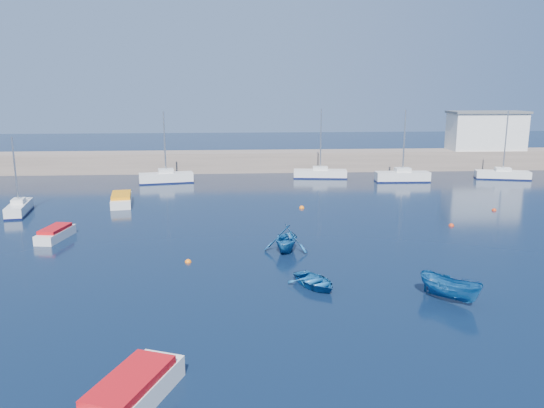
{
  "coord_description": "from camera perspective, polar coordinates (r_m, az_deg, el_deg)",
  "views": [
    {
      "loc": [
        -4.52,
        -25.14,
        10.9
      ],
      "look_at": [
        -1.58,
        17.37,
        1.6
      ],
      "focal_mm": 35.0,
      "sensor_mm": 36.0,
      "label": 1
    }
  ],
  "objects": [
    {
      "name": "buoy_0",
      "position": [
        34.59,
        -9.01,
        -6.22
      ],
      "size": [
        0.43,
        0.43,
        0.43
      ],
      "primitive_type": "sphere",
      "color": "orange",
      "rests_on": "ground"
    },
    {
      "name": "buoy_4",
      "position": [
        52.45,
        22.77,
        -0.66
      ],
      "size": [
        0.42,
        0.42,
        0.42
      ],
      "primitive_type": "sphere",
      "color": "red",
      "rests_on": "ground"
    },
    {
      "name": "ground",
      "position": [
        27.77,
        5.84,
        -10.86
      ],
      "size": [
        220.0,
        220.0,
        0.0
      ],
      "primitive_type": "plane",
      "color": "black",
      "rests_on": "ground"
    },
    {
      "name": "dinghy_left",
      "position": [
        36.17,
        1.57,
        -3.72
      ],
      "size": [
        3.83,
        4.16,
        1.83
      ],
      "primitive_type": "imported",
      "rotation": [
        0.0,
        0.0,
        -0.27
      ],
      "color": "#14518D",
      "rests_on": "ground"
    },
    {
      "name": "harbor_office",
      "position": [
        79.29,
        22.06,
        7.22
      ],
      "size": [
        10.0,
        4.0,
        5.0
      ],
      "primitive_type": "cube",
      "color": "silver",
      "rests_on": "back_wall"
    },
    {
      "name": "motorboat_3",
      "position": [
        20.21,
        -14.95,
        -18.99
      ],
      "size": [
        3.38,
        5.17,
        1.14
      ],
      "rotation": [
        0.0,
        0.0,
        -0.38
      ],
      "color": "silver",
      "rests_on": "ground"
    },
    {
      "name": "motorboat_2",
      "position": [
        52.87,
        -15.89,
        0.49
      ],
      "size": [
        2.66,
        5.43,
        1.07
      ],
      "rotation": [
        0.0,
        0.0,
        0.17
      ],
      "color": "silver",
      "rests_on": "ground"
    },
    {
      "name": "buoy_3",
      "position": [
        49.41,
        3.21,
        -0.45
      ],
      "size": [
        0.49,
        0.49,
        0.49
      ],
      "primitive_type": "sphere",
      "color": "orange",
      "rests_on": "ground"
    },
    {
      "name": "dinghy_center",
      "position": [
        30.07,
        4.63,
        -8.31
      ],
      "size": [
        3.49,
        3.88,
        0.66
      ],
      "primitive_type": "imported",
      "rotation": [
        0.0,
        0.0,
        0.48
      ],
      "color": "#14518D",
      "rests_on": "ground"
    },
    {
      "name": "sailboat_7",
      "position": [
        65.31,
        13.84,
        2.93
      ],
      "size": [
        6.42,
        1.91,
        8.52
      ],
      "rotation": [
        0.0,
        0.0,
        1.55
      ],
      "color": "silver",
      "rests_on": "ground"
    },
    {
      "name": "buoy_1",
      "position": [
        45.38,
        18.73,
        -2.25
      ],
      "size": [
        0.43,
        0.43,
        0.43
      ],
      "primitive_type": "sphere",
      "color": "red",
      "rests_on": "ground"
    },
    {
      "name": "sailboat_5",
      "position": [
        63.81,
        -11.32,
        2.84
      ],
      "size": [
        6.45,
        2.96,
        8.35
      ],
      "rotation": [
        0.0,
        0.0,
        1.77
      ],
      "color": "silver",
      "rests_on": "ground"
    },
    {
      "name": "sailboat_6",
      "position": [
        66.3,
        5.2,
        3.29
      ],
      "size": [
        6.7,
        2.62,
        8.53
      ],
      "rotation": [
        0.0,
        0.0,
        1.45
      ],
      "color": "silver",
      "rests_on": "ground"
    },
    {
      "name": "back_wall",
      "position": [
        71.93,
        -0.31,
        4.64
      ],
      "size": [
        96.0,
        4.5,
        2.6
      ],
      "primitive_type": "cube",
      "color": "#78685B",
      "rests_on": "ground"
    },
    {
      "name": "sailboat_3",
      "position": [
        52.16,
        -25.56,
        -0.37
      ],
      "size": [
        2.23,
        5.27,
        6.83
      ],
      "rotation": [
        0.0,
        0.0,
        0.16
      ],
      "color": "silver",
      "rests_on": "ground"
    },
    {
      "name": "motorboat_1",
      "position": [
        42.31,
        -22.27,
        -2.94
      ],
      "size": [
        1.98,
        4.0,
        0.94
      ],
      "rotation": [
        0.0,
        0.0,
        -0.17
      ],
      "color": "silver",
      "rests_on": "ground"
    },
    {
      "name": "sailboat_8",
      "position": [
        71.21,
        23.54,
        2.93
      ],
      "size": [
        6.58,
        3.24,
        8.29
      ],
      "rotation": [
        0.0,
        0.0,
        1.33
      ],
      "color": "silver",
      "rests_on": "ground"
    },
    {
      "name": "dinghy_right",
      "position": [
        29.56,
        18.62,
        -8.59
      ],
      "size": [
        3.22,
        3.59,
        1.36
      ],
      "primitive_type": "imported",
      "rotation": [
        0.0,
        0.0,
        0.67
      ],
      "color": "#14518D",
      "rests_on": "ground"
    }
  ]
}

